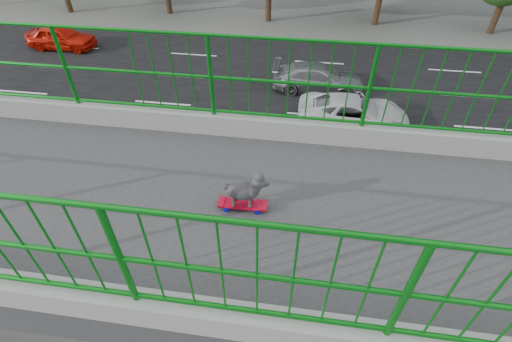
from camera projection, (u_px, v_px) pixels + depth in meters
The scene contains 9 objects.
road at pixel (317, 115), 18.31m from camera, with size 18.00×90.00×0.02m, color black.
footbridge at pixel (340, 303), 5.23m from camera, with size 3.00×24.00×7.00m.
railing at pixel (369, 207), 3.90m from camera, with size 3.00×24.00×1.42m.
skateboard at pixel (243, 205), 4.14m from camera, with size 0.18×0.56×0.07m.
poodle at pixel (245, 189), 3.97m from camera, with size 0.22×0.51×0.42m.
car_1 at pixel (58, 129), 16.25m from camera, with size 1.48×4.24×1.40m, color #97979C.
car_2 at pixel (353, 112), 17.22m from camera, with size 2.37×5.14×1.43m, color silver.
car_3 at pixel (318, 78), 19.78m from camera, with size 1.98×4.88×1.42m, color #97979C.
car_4 at pixel (61, 37), 23.91m from camera, with size 1.73×4.30×1.47m, color red.
Camera 1 is at (2.81, -0.80, 10.08)m, focal length 25.82 mm.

